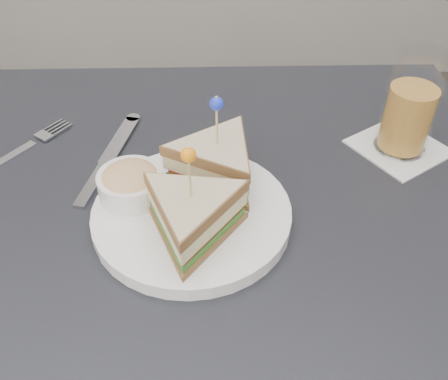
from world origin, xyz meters
TOP-DOWN VIEW (x-y plane):
  - table at (0.00, 0.00)m, footprint 0.80×0.80m
  - plate_meal at (-0.02, 0.02)m, footprint 0.31×0.31m
  - cutlery_fork at (-0.27, 0.16)m, footprint 0.12×0.15m
  - cutlery_knife at (-0.15, 0.13)m, footprint 0.07×0.21m
  - drink_set at (0.26, 0.15)m, footprint 0.16×0.16m

SIDE VIEW (x-z plane):
  - table at x=0.00m, z-range 0.30..1.05m
  - cutlery_fork at x=-0.27m, z-range 0.75..0.76m
  - cutlery_knife at x=-0.15m, z-range 0.75..0.76m
  - plate_meal at x=-0.02m, z-range 0.72..0.86m
  - drink_set at x=0.26m, z-range 0.74..0.89m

